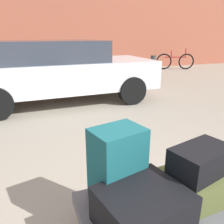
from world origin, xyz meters
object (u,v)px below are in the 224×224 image
Objects in this scene: suitcase_black_center at (143,209)px; duffel_bag_black_topmost_pile at (201,160)px; suitcase_olive_rear_left at (197,185)px; bicycle_leaning at (175,61)px; luggage_cart at (169,213)px; bollard_kerb_near at (125,66)px; parked_car at (59,70)px; bollard_kerb_mid at (153,65)px; suitcase_teal_front_left at (117,164)px.

duffel_bag_black_topmost_pile is (0.52, 0.09, 0.20)m from suitcase_black_center.
bicycle_leaning is at bearing 52.41° from suitcase_olive_rear_left.
duffel_bag_black_topmost_pile is at bearing -1.56° from suitcase_black_center.
luggage_cart is 2.86× the size of duffel_bag_black_topmost_pile.
bollard_kerb_near reaches higher than luggage_cart.
suitcase_black_center is 0.56m from duffel_bag_black_topmost_pile.
parked_car reaches higher than bicycle_leaning.
bollard_kerb_near and bollard_kerb_mid have the same top height.
suitcase_olive_rear_left is 1.05× the size of suitcase_black_center.
bollard_kerb_mid is at bearing 33.61° from parked_car.
bollard_kerb_mid is (4.36, 6.87, -0.25)m from suitcase_teal_front_left.
bicycle_leaning reaches higher than luggage_cart.
suitcase_black_center is 10.03m from bicycle_leaning.
parked_car is 5.78× the size of bollard_kerb_mid.
luggage_cart is 1.73× the size of bollard_kerb_mid.
luggage_cart is 4.37m from parked_car.
bicycle_leaning is (5.48, 7.95, -0.30)m from duffel_bag_black_topmost_pile.
suitcase_teal_front_left is at bearing 85.99° from suitcase_black_center.
suitcase_olive_rear_left is 1.25× the size of duffel_bag_black_topmost_pile.
luggage_cart is 9.79m from bicycle_leaning.
suitcase_olive_rear_left is at bearing 0.00° from duffel_bag_black_topmost_pile.
bollard_kerb_mid is (4.32, 7.20, -0.10)m from suitcase_black_center.
suitcase_olive_rear_left is at bearing -36.14° from suitcase_teal_front_left.
suitcase_black_center is 8.39m from bollard_kerb_mid.
luggage_cart is at bearing -88.39° from parked_car.
duffel_bag_black_topmost_pile is at bearing -124.55° from bicycle_leaning.
suitcase_black_center is 0.72× the size of bollard_kerb_near.
parked_car is 5.01m from bollard_kerb_mid.
parked_car is at bearing 81.09° from duffel_bag_black_topmost_pile.
suitcase_black_center is 4.44m from parked_car.
suitcase_teal_front_left is at bearing -122.41° from bollard_kerb_mid.
suitcase_black_center reaches higher than suitcase_olive_rear_left.
suitcase_black_center is at bearing -126.69° from bicycle_leaning.
bollard_kerb_mid reaches higher than luggage_cart.
duffel_bag_black_topmost_pile is at bearing 0.00° from suitcase_olive_rear_left.
bicycle_leaning is 2.22× the size of bollard_kerb_near.
suitcase_teal_front_left is (-0.56, 0.23, 0.17)m from suitcase_olive_rear_left.
suitcase_teal_front_left is 0.61m from duffel_bag_black_topmost_pile.
suitcase_black_center is 1.18× the size of duffel_bag_black_topmost_pile.
suitcase_olive_rear_left is at bearing -109.75° from bollard_kerb_near.
duffel_bag_black_topmost_pile reaches higher than bollard_kerb_near.
suitcase_teal_front_left reaches higher than luggage_cart.
bicycle_leaning is at bearing 41.69° from suitcase_black_center.
luggage_cart is at bearing -49.32° from suitcase_teal_front_left.
suitcase_teal_front_left is at bearing 154.31° from suitcase_olive_rear_left.
parked_car is (-0.12, 4.34, 0.49)m from luggage_cart.
duffel_bag_black_topmost_pile is 4.36m from parked_car.
bicycle_leaning is (5.99, 8.04, -0.10)m from suitcase_black_center.
bicycle_leaning is 3.05m from bollard_kerb_near.
bollard_kerb_near is at bearing 52.14° from suitcase_teal_front_left.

